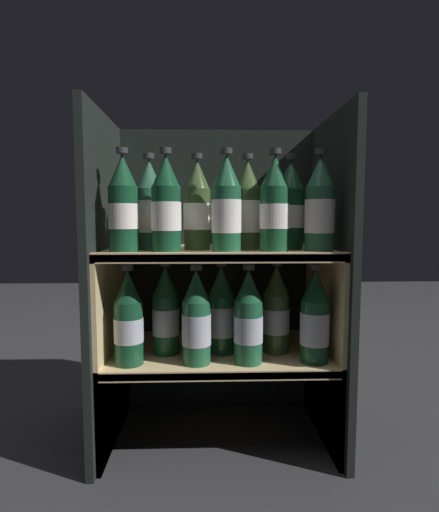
{
  "coord_description": "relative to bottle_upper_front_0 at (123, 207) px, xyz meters",
  "views": [
    {
      "loc": [
        -0.03,
        -0.93,
        0.63
      ],
      "look_at": [
        0.0,
        0.13,
        0.53
      ],
      "focal_mm": 28.0,
      "sensor_mm": 36.0,
      "label": 1
    }
  ],
  "objects": [
    {
      "name": "fridge_back_wall",
      "position": [
        0.24,
        0.31,
        -0.21
      ],
      "size": [
        0.65,
        0.02,
        0.92
      ],
      "primitive_type": "cube",
      "color": "black",
      "rests_on": "ground_plane"
    },
    {
      "name": "bottle_upper_front_4",
      "position": [
        0.49,
        0.0,
        -0.0
      ],
      "size": [
        0.07,
        0.07,
        0.26
      ],
      "color": "#285B42",
      "rests_on": "shelf_upper"
    },
    {
      "name": "bottle_lower_front_2",
      "position": [
        0.31,
        0.0,
        -0.29
      ],
      "size": [
        0.07,
        0.07,
        0.26
      ],
      "color": "#1E5638",
      "rests_on": "shelf_lower"
    },
    {
      "name": "bottle_lower_back_0",
      "position": [
        0.09,
        0.08,
        -0.29
      ],
      "size": [
        0.07,
        0.07,
        0.26
      ],
      "color": "#194C2D",
      "rests_on": "shelf_lower"
    },
    {
      "name": "bottle_upper_back_2",
      "position": [
        0.32,
        0.08,
        -0.0
      ],
      "size": [
        0.07,
        0.07,
        0.26
      ],
      "color": "#384C28",
      "rests_on": "shelf_upper"
    },
    {
      "name": "bottle_upper_front_3",
      "position": [
        0.38,
        0.0,
        0.0
      ],
      "size": [
        0.07,
        0.07,
        0.26
      ],
      "color": "#194C2D",
      "rests_on": "shelf_upper"
    },
    {
      "name": "fridge_side_right",
      "position": [
        0.56,
        0.11,
        -0.21
      ],
      "size": [
        0.02,
        0.41,
        0.92
      ],
      "primitive_type": "cube",
      "color": "black",
      "rests_on": "ground_plane"
    },
    {
      "name": "shelf_upper",
      "position": [
        0.24,
        0.11,
        -0.26
      ],
      "size": [
        0.61,
        0.37,
        0.55
      ],
      "color": "#DBBC84",
      "rests_on": "ground_plane"
    },
    {
      "name": "bottle_lower_back_2",
      "position": [
        0.4,
        0.08,
        -0.29
      ],
      "size": [
        0.07,
        0.07,
        0.26
      ],
      "color": "#384C28",
      "rests_on": "shelf_lower"
    },
    {
      "name": "bottle_upper_front_0",
      "position": [
        0.0,
        0.0,
        0.0
      ],
      "size": [
        0.07,
        0.07,
        0.26
      ],
      "color": "#144228",
      "rests_on": "shelf_upper"
    },
    {
      "name": "bottle_lower_front_1",
      "position": [
        0.18,
        0.0,
        -0.29
      ],
      "size": [
        0.07,
        0.07,
        0.26
      ],
      "color": "#1E5638",
      "rests_on": "shelf_lower"
    },
    {
      "name": "bottle_lower_front_0",
      "position": [
        0.01,
        0.0,
        -0.29
      ],
      "size": [
        0.07,
        0.07,
        0.26
      ],
      "color": "#144228",
      "rests_on": "shelf_lower"
    },
    {
      "name": "bottle_upper_back_3",
      "position": [
        0.43,
        0.08,
        0.0
      ],
      "size": [
        0.07,
        0.07,
        0.26
      ],
      "color": "#144228",
      "rests_on": "shelf_upper"
    },
    {
      "name": "bottle_upper_back_0",
      "position": [
        0.05,
        0.08,
        -0.0
      ],
      "size": [
        0.07,
        0.07,
        0.26
      ],
      "color": "#285B42",
      "rests_on": "shelf_upper"
    },
    {
      "name": "bottle_upper_front_2",
      "position": [
        0.26,
        0.0,
        -0.0
      ],
      "size": [
        0.07,
        0.07,
        0.26
      ],
      "color": "#1E5638",
      "rests_on": "shelf_upper"
    },
    {
      "name": "shelf_lower",
      "position": [
        0.24,
        0.1,
        -0.45
      ],
      "size": [
        0.61,
        0.37,
        0.27
      ],
      "color": "#DBBC84",
      "rests_on": "ground_plane"
    },
    {
      "name": "bottle_upper_front_1",
      "position": [
        0.11,
        0.0,
        -0.0
      ],
      "size": [
        0.07,
        0.07,
        0.26
      ],
      "color": "#144228",
      "rests_on": "shelf_upper"
    },
    {
      "name": "bottle_upper_back_1",
      "position": [
        0.18,
        0.08,
        -0.0
      ],
      "size": [
        0.07,
        0.07,
        0.26
      ],
      "color": "#384C28",
      "rests_on": "shelf_upper"
    },
    {
      "name": "ground_plane",
      "position": [
        0.24,
        -0.07,
        -0.66
      ],
      "size": [
        6.0,
        6.0,
        0.0
      ],
      "primitive_type": "plane",
      "color": "#2D2D30"
    },
    {
      "name": "bottle_lower_back_1",
      "position": [
        0.25,
        0.08,
        -0.29
      ],
      "size": [
        0.07,
        0.07,
        0.26
      ],
      "color": "#194C2D",
      "rests_on": "shelf_lower"
    },
    {
      "name": "fridge_side_left",
      "position": [
        -0.08,
        0.11,
        -0.21
      ],
      "size": [
        0.02,
        0.41,
        0.92
      ],
      "primitive_type": "cube",
      "color": "black",
      "rests_on": "ground_plane"
    },
    {
      "name": "bottle_lower_front_3",
      "position": [
        0.48,
        0.0,
        -0.29
      ],
      "size": [
        0.07,
        0.07,
        0.26
      ],
      "color": "#144228",
      "rests_on": "shelf_lower"
    }
  ]
}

